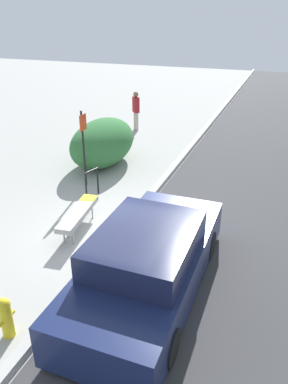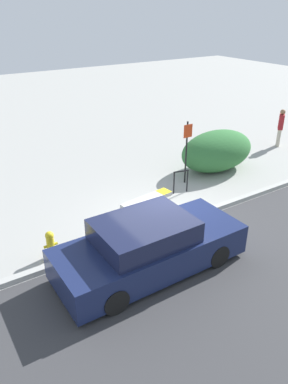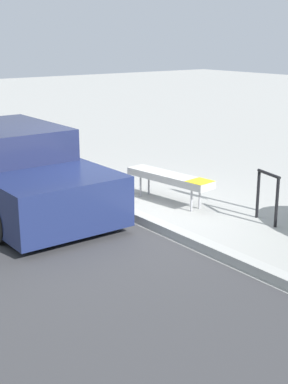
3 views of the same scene
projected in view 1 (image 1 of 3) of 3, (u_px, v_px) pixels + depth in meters
The scene contains 9 objects.
ground_plane at pixel (117, 239), 8.81m from camera, with size 60.00×60.00×0.00m, color #9E9E99.
curb at pixel (117, 237), 8.78m from camera, with size 60.00×0.20×0.13m.
bench at pixel (78, 213), 8.99m from camera, with size 1.82×0.61×0.53m.
bike_rack at pixel (92, 180), 10.64m from camera, with size 0.55×0.18×0.83m.
sign_post at pixel (84, 142), 10.98m from camera, with size 0.36×0.08×2.30m.
fire_hydrant at pixel (6, 316), 6.02m from camera, with size 0.36×0.22×0.77m.
shrub_hedge at pixel (103, 143), 12.81m from camera, with size 3.19×1.84×1.58m.
pedestrian at pixel (136, 110), 16.57m from camera, with size 0.43×0.41×1.71m.
parked_car_near at pixel (149, 263), 6.91m from camera, with size 4.71×1.89×1.41m.
Camera 1 is at (-6.73, -3.25, 4.82)m, focal length 35.00 mm.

